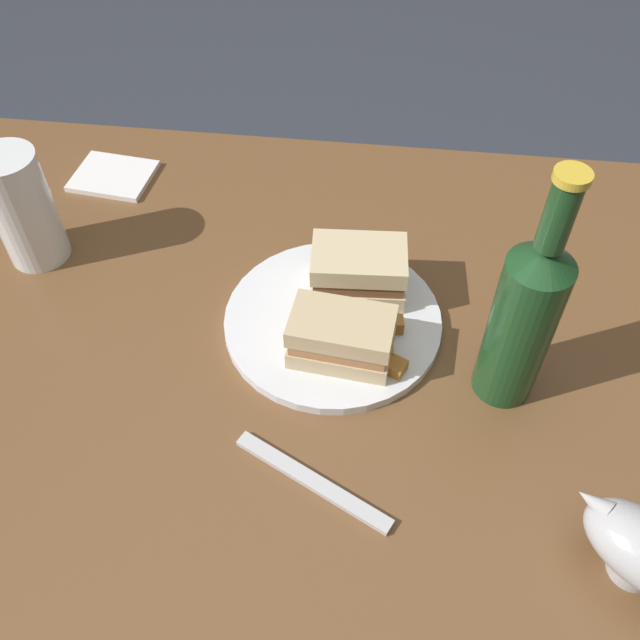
% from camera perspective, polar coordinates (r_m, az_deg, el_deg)
% --- Properties ---
extents(ground_plane, '(6.00, 6.00, 0.00)m').
position_cam_1_polar(ground_plane, '(1.43, -0.65, -20.12)').
color(ground_plane, '#333842').
extents(dining_table, '(1.21, 0.82, 0.71)m').
position_cam_1_polar(dining_table, '(1.11, -0.81, -13.76)').
color(dining_table, brown).
rests_on(dining_table, ground).
extents(plate, '(0.26, 0.26, 0.01)m').
position_cam_1_polar(plate, '(0.82, 1.06, -0.07)').
color(plate, white).
rests_on(plate, dining_table).
extents(sandwich_half_left, '(0.12, 0.08, 0.06)m').
position_cam_1_polar(sandwich_half_left, '(0.76, 1.78, -1.41)').
color(sandwich_half_left, '#CCB284').
rests_on(sandwich_half_left, plate).
extents(sandwich_half_right, '(0.12, 0.08, 0.06)m').
position_cam_1_polar(sandwich_half_right, '(0.83, 3.18, 4.04)').
color(sandwich_half_right, beige).
rests_on(sandwich_half_right, plate).
extents(potato_wedge_front, '(0.04, 0.04, 0.01)m').
position_cam_1_polar(potato_wedge_front, '(0.79, 3.47, -1.67)').
color(potato_wedge_front, '#B77F33').
rests_on(potato_wedge_front, plate).
extents(potato_wedge_middle, '(0.06, 0.04, 0.02)m').
position_cam_1_polar(potato_wedge_middle, '(0.77, 5.16, -3.34)').
color(potato_wedge_middle, '#AD702D').
rests_on(potato_wedge_middle, plate).
extents(potato_wedge_back, '(0.03, 0.04, 0.02)m').
position_cam_1_polar(potato_wedge_back, '(0.79, 5.19, -1.97)').
color(potato_wedge_back, '#B77F33').
rests_on(potato_wedge_back, plate).
extents(potato_wedge_left_edge, '(0.04, 0.02, 0.02)m').
position_cam_1_polar(potato_wedge_left_edge, '(0.80, 5.49, -0.37)').
color(potato_wedge_left_edge, '#AD702D').
rests_on(potato_wedge_left_edge, plate).
extents(pint_glass, '(0.08, 0.08, 0.15)m').
position_cam_1_polar(pint_glass, '(0.94, -23.09, 7.96)').
color(pint_glass, white).
rests_on(pint_glass, dining_table).
extents(cider_bottle, '(0.07, 0.07, 0.29)m').
position_cam_1_polar(cider_bottle, '(0.71, 16.46, 0.24)').
color(cider_bottle, '#19421E').
rests_on(cider_bottle, dining_table).
extents(napkin, '(0.12, 0.10, 0.01)m').
position_cam_1_polar(napkin, '(1.07, -16.66, 11.30)').
color(napkin, white).
rests_on(napkin, dining_table).
extents(fork, '(0.17, 0.09, 0.01)m').
position_cam_1_polar(fork, '(0.71, -0.63, -13.13)').
color(fork, silver).
rests_on(fork, dining_table).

